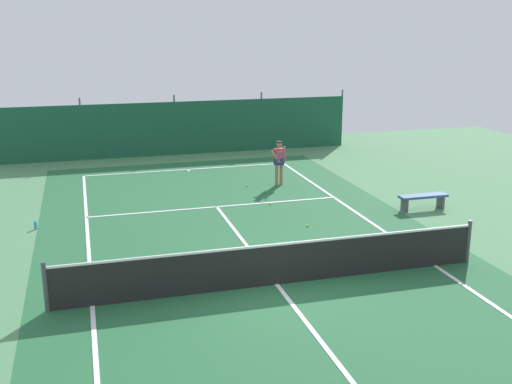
% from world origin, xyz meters
% --- Properties ---
extents(ground_plane, '(36.00, 36.00, 0.00)m').
position_xyz_m(ground_plane, '(0.00, 0.00, 0.00)').
color(ground_plane, '#4C8456').
extents(court_surface, '(11.02, 26.60, 0.01)m').
position_xyz_m(court_surface, '(0.00, 0.00, 0.00)').
color(court_surface, '#236038').
rests_on(court_surface, ground).
extents(tennis_net, '(10.12, 0.10, 1.10)m').
position_xyz_m(tennis_net, '(0.00, 0.00, 0.51)').
color(tennis_net, black).
rests_on(tennis_net, ground).
extents(back_fence, '(16.30, 0.98, 2.70)m').
position_xyz_m(back_fence, '(-0.00, 15.49, 0.67)').
color(back_fence, '#195138').
rests_on(back_fence, ground).
extents(tennis_player, '(0.58, 0.82, 1.64)m').
position_xyz_m(tennis_player, '(2.81, 8.52, 0.96)').
color(tennis_player, '#9E7051').
rests_on(tennis_player, ground).
extents(tennis_ball_near_player, '(0.07, 0.07, 0.07)m').
position_xyz_m(tennis_ball_near_player, '(1.63, 8.65, 0.03)').
color(tennis_ball_near_player, '#CCDB33').
rests_on(tennis_ball_near_player, ground).
extents(tennis_ball_midcourt, '(0.07, 0.07, 0.07)m').
position_xyz_m(tennis_ball_midcourt, '(2.15, 3.71, 0.03)').
color(tennis_ball_midcourt, '#CCDB33').
rests_on(tennis_ball_midcourt, ground).
extents(tennis_ball_by_sideline, '(0.07, 0.07, 0.07)m').
position_xyz_m(tennis_ball_by_sideline, '(1.75, 6.18, 0.03)').
color(tennis_ball_by_sideline, '#CCDB33').
rests_on(tennis_ball_by_sideline, ground).
extents(parked_car, '(2.14, 4.27, 1.68)m').
position_xyz_m(parked_car, '(-2.44, 17.39, 0.84)').
color(parked_car, silver).
rests_on(parked_car, ground).
extents(courtside_bench, '(1.60, 0.40, 0.49)m').
position_xyz_m(courtside_bench, '(6.31, 4.33, 0.37)').
color(courtside_bench, '#335184').
rests_on(courtside_bench, ground).
extents(water_bottle, '(0.08, 0.08, 0.24)m').
position_xyz_m(water_bottle, '(-5.55, 5.67, 0.12)').
color(water_bottle, '#338CD8').
rests_on(water_bottle, ground).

